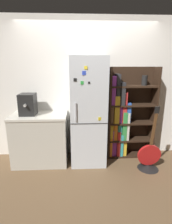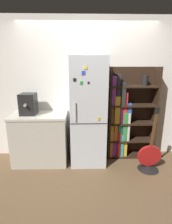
{
  "view_description": "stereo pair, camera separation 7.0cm",
  "coord_description": "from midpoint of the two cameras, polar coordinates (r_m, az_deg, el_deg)",
  "views": [
    {
      "loc": [
        -0.19,
        -2.84,
        1.74
      ],
      "look_at": [
        -0.04,
        0.15,
        0.95
      ],
      "focal_mm": 28.0,
      "sensor_mm": 36.0,
      "label": 1
    },
    {
      "loc": [
        -0.12,
        -2.84,
        1.74
      ],
      "look_at": [
        -0.04,
        0.15,
        0.95
      ],
      "focal_mm": 28.0,
      "sensor_mm": 36.0,
      "label": 2
    }
  ],
  "objects": [
    {
      "name": "refrigerator",
      "position": [
        3.1,
        1.32,
        -0.01
      ],
      "size": [
        0.61,
        0.63,
        1.9
      ],
      "color": "silver",
      "rests_on": "ground_plane"
    },
    {
      "name": "espresso_machine",
      "position": [
        3.19,
        -17.72,
        2.5
      ],
      "size": [
        0.26,
        0.35,
        0.37
      ],
      "color": "black",
      "rests_on": "kitchen_counter"
    },
    {
      "name": "ground_plane",
      "position": [
        3.34,
        1.35,
        -16.62
      ],
      "size": [
        16.0,
        16.0,
        0.0
      ],
      "primitive_type": "plane",
      "color": "brown"
    },
    {
      "name": "guitar",
      "position": [
        3.3,
        20.42,
        -14.65
      ],
      "size": [
        0.4,
        0.36,
        1.14
      ],
      "color": "black",
      "rests_on": "ground_plane"
    },
    {
      "name": "kitchen_counter",
      "position": [
        3.34,
        -13.93,
        -8.26
      ],
      "size": [
        0.97,
        0.62,
        0.91
      ],
      "color": "#BCB7A8",
      "rests_on": "ground_plane"
    },
    {
      "name": "wall_back",
      "position": [
        3.35,
        1.07,
        7.26
      ],
      "size": [
        8.0,
        0.05,
        2.6
      ],
      "color": "white",
      "rests_on": "ground_plane"
    },
    {
      "name": "bookshelf",
      "position": [
        3.42,
        13.08,
        -1.7
      ],
      "size": [
        0.88,
        0.3,
        1.73
      ],
      "color": "black",
      "rests_on": "ground_plane"
    }
  ]
}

